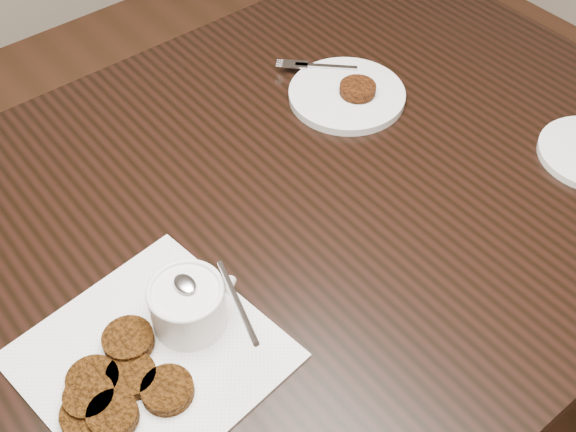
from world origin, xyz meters
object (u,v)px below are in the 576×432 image
(sauce_ramekin, at_px, (185,289))
(plate_with_patty, at_px, (347,91))
(napkin, at_px, (151,357))
(table, at_px, (268,348))

(sauce_ramekin, relative_size, plate_with_patty, 0.67)
(sauce_ramekin, bearing_deg, napkin, -168.68)
(sauce_ramekin, bearing_deg, plate_with_patty, 24.78)
(napkin, xyz_separation_m, plate_with_patty, (0.55, 0.24, 0.01))
(napkin, height_order, plate_with_patty, plate_with_patty)
(table, bearing_deg, sauce_ramekin, -154.75)
(table, xyz_separation_m, plate_with_patty, (0.29, 0.13, 0.39))
(table, distance_m, sauce_ramekin, 0.50)
(table, relative_size, napkin, 5.14)
(sauce_ramekin, distance_m, plate_with_patty, 0.53)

